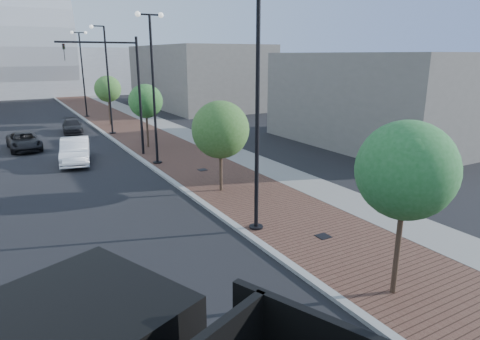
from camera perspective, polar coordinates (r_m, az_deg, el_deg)
sidewalk at (r=45.10m, az=-15.22°, el=6.34°), size 7.00×140.00×0.12m
concrete_strip at (r=45.84m, az=-11.95°, el=6.70°), size 2.40×140.00×0.13m
curb at (r=44.35m, az=-19.60°, el=5.86°), size 0.30×140.00×0.14m
white_sedan at (r=29.18m, az=-21.65°, el=2.47°), size 2.59×5.13×1.61m
dark_car_mid at (r=34.90m, az=-27.49°, el=3.52°), size 2.37×4.69×1.27m
dark_car_far at (r=40.85m, az=-22.00°, el=5.61°), size 2.08×4.24×1.19m
pedestrian at (r=30.20m, az=-1.22°, el=4.17°), size 0.72×0.53×1.81m
streetlight_1 at (r=15.69m, az=2.02°, el=6.30°), size 1.44×0.56×9.21m
streetlight_2 at (r=26.56m, az=-11.77°, el=10.83°), size 1.72×0.56×9.28m
streetlight_3 at (r=38.12m, az=-17.73°, el=11.05°), size 1.44×0.56×9.21m
streetlight_4 at (r=49.89m, az=-20.74°, el=12.24°), size 1.72×0.56×9.28m
traffic_mast at (r=29.17m, az=-15.41°, el=11.32°), size 5.09×0.20×8.00m
tree_0 at (r=12.16m, az=21.87°, el=-0.03°), size 2.73×2.73×5.21m
tree_1 at (r=20.75m, az=-2.62°, el=5.54°), size 2.87×2.87×4.71m
tree_2 at (r=31.76m, az=-12.74°, el=9.18°), size 2.52×2.49×4.80m
tree_3 at (r=43.32m, az=-17.62°, el=10.55°), size 2.57×2.55×4.90m
convention_center at (r=88.34m, az=-26.94°, el=13.39°), size 50.00×30.00×50.00m
commercial_block_ne at (r=58.26m, az=-5.96°, el=12.67°), size 12.00×22.00×8.00m
commercial_block_e at (r=34.75m, az=18.29°, el=9.24°), size 10.00×16.00×7.00m
utility_cover_1 at (r=16.48m, az=11.35°, el=-8.89°), size 0.50×0.50×0.02m
utility_cover_2 at (r=25.26m, az=-5.16°, el=0.03°), size 0.50×0.50×0.02m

